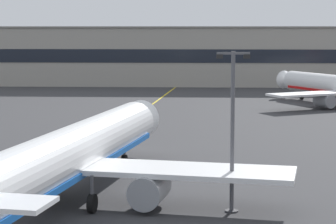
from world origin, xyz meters
TOP-DOWN VIEW (x-y plane):
  - taxiway_centreline at (0.00, 30.00)m, footprint 14.20×179.49m
  - airliner_foreground at (1.83, 8.51)m, footprint 32.35×41.33m
  - apron_lamp_post at (13.50, 7.01)m, footprint 2.24×0.90m
  - safety_cone_by_nose_gear at (2.19, 24.70)m, footprint 0.44×0.44m
  - terminal_building at (-4.69, 110.99)m, footprint 134.67×12.40m

SIDE VIEW (x-z plane):
  - taxiway_centreline at x=0.00m, z-range 0.00..0.01m
  - safety_cone_by_nose_gear at x=2.19m, z-range -0.02..0.53m
  - airliner_foreground at x=1.83m, z-range -2.46..9.19m
  - apron_lamp_post at x=13.50m, z-range 0.29..11.20m
  - terminal_building at x=-4.69m, z-range 0.01..12.68m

